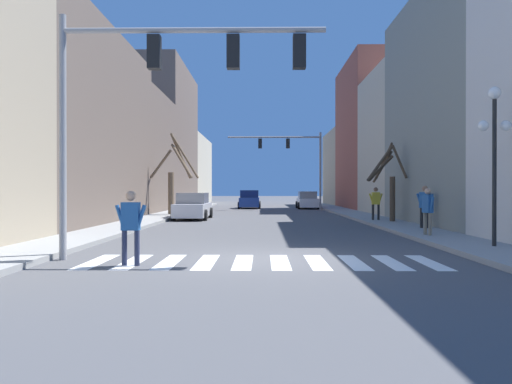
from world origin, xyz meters
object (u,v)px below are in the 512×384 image
object	(u,v)px
car_parked_right_near	(193,207)
car_driving_toward_lane	(307,201)
pedestrian_on_left_sidewalk	(376,201)
pedestrian_on_right_sidewalk	(428,207)
street_tree_right_near	(174,178)
car_parked_right_far	(250,200)
pedestrian_near_right_corner	(131,221)
traffic_signal_near	(161,78)
street_lamp_right_corner	(494,134)
street_tree_left_near	(388,181)
pedestrian_crossing_street	(425,203)
traffic_signal_far	(293,153)

from	to	relation	value
car_parked_right_near	car_driving_toward_lane	xyz separation A→B (m)	(8.28, 16.31, 0.00)
car_driving_toward_lane	pedestrian_on_left_sidewalk	xyz separation A→B (m)	(1.91, -19.30, 0.44)
pedestrian_on_right_sidewalk	street_tree_right_near	bearing A→B (deg)	-158.27
car_parked_right_near	car_parked_right_far	bearing A→B (deg)	-9.80
pedestrian_on_right_sidewalk	pedestrian_near_right_corner	world-z (taller)	pedestrian_on_right_sidewalk
traffic_signal_near	street_tree_right_near	distance (m)	20.56
street_lamp_right_corner	car_driving_toward_lane	distance (m)	31.76
street_tree_left_near	car_driving_toward_lane	bearing A→B (deg)	96.47
car_parked_right_far	pedestrian_on_right_sidewalk	distance (m)	29.66
car_parked_right_far	pedestrian_on_right_sidewalk	world-z (taller)	pedestrian_on_right_sidewalk
car_parked_right_far	traffic_signal_near	bearing A→B (deg)	-2.25
pedestrian_crossing_street	pedestrian_on_left_sidewalk	xyz separation A→B (m)	(-0.79, 5.61, -0.03)
pedestrian_on_left_sidewalk	street_tree_left_near	bearing A→B (deg)	109.46
car_driving_toward_lane	pedestrian_on_left_sidewalk	world-z (taller)	pedestrian_on_left_sidewalk
street_lamp_right_corner	street_tree_right_near	xyz separation A→B (m)	(-12.48, 18.29, -0.84)
traffic_signal_far	street_lamp_right_corner	bearing A→B (deg)	-81.99
street_tree_left_near	pedestrian_near_right_corner	bearing A→B (deg)	-124.14
street_lamp_right_corner	pedestrian_on_left_sidewalk	bearing A→B (deg)	92.87
traffic_signal_near	traffic_signal_far	distance (m)	30.87
car_parked_right_near	pedestrian_on_right_sidewalk	world-z (taller)	pedestrian_on_right_sidewalk
street_lamp_right_corner	pedestrian_near_right_corner	distance (m)	10.40
pedestrian_on_right_sidewalk	pedestrian_on_left_sidewalk	distance (m)	8.81
street_lamp_right_corner	pedestrian_near_right_corner	size ratio (longest dim) A/B	2.62
pedestrian_crossing_street	car_parked_right_near	bearing A→B (deg)	-174.23
pedestrian_crossing_street	pedestrian_on_right_sidewalk	size ratio (longest dim) A/B	1.07
car_driving_toward_lane	pedestrian_on_left_sidewalk	size ratio (longest dim) A/B	2.50
pedestrian_on_right_sidewalk	street_tree_left_near	xyz separation A→B (m)	(0.55, 7.75, 1.06)
traffic_signal_near	street_lamp_right_corner	world-z (taller)	traffic_signal_near
traffic_signal_near	car_parked_right_near	xyz separation A→B (m)	(-1.59, 17.15, -3.84)
traffic_signal_far	car_parked_right_far	bearing A→B (deg)	136.02
car_parked_right_near	street_tree_right_near	world-z (taller)	street_tree_right_near
pedestrian_near_right_corner	pedestrian_on_left_sidewalk	bearing A→B (deg)	62.32
pedestrian_on_right_sidewalk	street_tree_left_near	bearing A→B (deg)	159.39
traffic_signal_near	car_parked_right_near	world-z (taller)	traffic_signal_near
pedestrian_near_right_corner	street_tree_right_near	distance (m)	21.36
pedestrian_on_left_sidewalk	pedestrian_near_right_corner	bearing A→B (deg)	57.62
street_tree_right_near	car_parked_right_far	bearing A→B (deg)	71.70
car_parked_right_near	traffic_signal_near	bearing A→B (deg)	-174.69
traffic_signal_far	car_parked_right_near	distance (m)	15.49
traffic_signal_far	street_lamp_right_corner	world-z (taller)	traffic_signal_far
car_driving_toward_lane	pedestrian_crossing_street	bearing A→B (deg)	-173.81
car_parked_right_far	pedestrian_on_right_sidewalk	bearing A→B (deg)	13.85
pedestrian_on_right_sidewalk	traffic_signal_near	bearing A→B (deg)	-74.17
street_lamp_right_corner	pedestrian_crossing_street	bearing A→B (deg)	88.49
traffic_signal_near	car_driving_toward_lane	world-z (taller)	traffic_signal_near
street_tree_left_near	pedestrian_on_right_sidewalk	bearing A→B (deg)	-94.07
car_parked_right_near	pedestrian_on_left_sidewalk	xyz separation A→B (m)	(10.19, -2.99, 0.44)
car_driving_toward_lane	street_tree_left_near	distance (m)	20.54
traffic_signal_near	car_parked_right_far	world-z (taller)	traffic_signal_near
street_tree_right_near	car_parked_right_near	bearing A→B (deg)	-61.21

